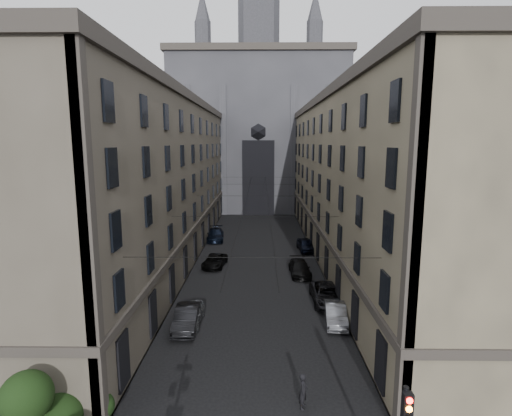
{
  "coord_description": "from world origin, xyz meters",
  "views": [
    {
      "loc": [
        0.48,
        -10.83,
        13.67
      ],
      "look_at": [
        0.19,
        13.08,
        9.71
      ],
      "focal_mm": 28.0,
      "sensor_mm": 36.0,
      "label": 1
    }
  ],
  "objects_px": {
    "car_left_midfar": "(215,261)",
    "car_left_far": "(215,235)",
    "car_right_midnear": "(327,295)",
    "car_right_far": "(306,245)",
    "car_left_near": "(191,314)",
    "car_right_near": "(336,314)",
    "car_right_midfar": "(300,268)",
    "car_left_midnear": "(187,318)",
    "gothic_tower": "(259,122)",
    "pedestrian": "(303,391)"
  },
  "relations": [
    {
      "from": "car_left_midfar",
      "to": "car_left_far",
      "type": "xyz_separation_m",
      "value": [
        -1.28,
        12.11,
        0.15
      ]
    },
    {
      "from": "car_right_midnear",
      "to": "car_right_far",
      "type": "bearing_deg",
      "value": 89.88
    },
    {
      "from": "car_right_midnear",
      "to": "car_left_near",
      "type": "bearing_deg",
      "value": -160.28
    },
    {
      "from": "car_right_near",
      "to": "car_right_midfar",
      "type": "distance_m",
      "value": 11.32
    },
    {
      "from": "car_left_near",
      "to": "car_left_midnear",
      "type": "xyz_separation_m",
      "value": [
        -0.17,
        -0.83,
        0.07
      ]
    },
    {
      "from": "gothic_tower",
      "to": "car_right_far",
      "type": "xyz_separation_m",
      "value": [
        6.2,
        -36.53,
        -17.02
      ]
    },
    {
      "from": "gothic_tower",
      "to": "pedestrian",
      "type": "height_order",
      "value": "gothic_tower"
    },
    {
      "from": "car_left_midnear",
      "to": "pedestrian",
      "type": "distance_m",
      "value": 11.77
    },
    {
      "from": "car_left_midnear",
      "to": "car_right_far",
      "type": "distance_m",
      "value": 24.27
    },
    {
      "from": "car_left_midnear",
      "to": "car_right_near",
      "type": "xyz_separation_m",
      "value": [
        11.19,
        0.99,
        -0.06
      ]
    },
    {
      "from": "car_left_midfar",
      "to": "car_right_near",
      "type": "xyz_separation_m",
      "value": [
        10.82,
        -13.83,
        0.07
      ]
    },
    {
      "from": "car_left_near",
      "to": "car_left_far",
      "type": "height_order",
      "value": "car_left_far"
    },
    {
      "from": "car_right_far",
      "to": "car_left_far",
      "type": "bearing_deg",
      "value": 150.74
    },
    {
      "from": "car_left_midfar",
      "to": "car_right_near",
      "type": "height_order",
      "value": "car_right_near"
    },
    {
      "from": "car_left_near",
      "to": "gothic_tower",
      "type": "bearing_deg",
      "value": 86.02
    },
    {
      "from": "gothic_tower",
      "to": "car_left_near",
      "type": "bearing_deg",
      "value": -94.82
    },
    {
      "from": "car_left_near",
      "to": "car_right_midnear",
      "type": "bearing_deg",
      "value": 20.68
    },
    {
      "from": "gothic_tower",
      "to": "car_left_midfar",
      "type": "distance_m",
      "value": 46.75
    },
    {
      "from": "car_left_midnear",
      "to": "pedestrian",
      "type": "xyz_separation_m",
      "value": [
        7.7,
        -8.9,
        0.16
      ]
    },
    {
      "from": "pedestrian",
      "to": "car_left_far",
      "type": "bearing_deg",
      "value": 29.69
    },
    {
      "from": "car_left_near",
      "to": "car_right_midnear",
      "type": "height_order",
      "value": "car_right_midnear"
    },
    {
      "from": "car_left_midfar",
      "to": "car_right_midnear",
      "type": "distance_m",
      "value": 14.74
    },
    {
      "from": "car_right_midfar",
      "to": "car_left_far",
      "type": "bearing_deg",
      "value": 123.64
    },
    {
      "from": "car_left_near",
      "to": "car_right_midfar",
      "type": "relative_size",
      "value": 0.85
    },
    {
      "from": "gothic_tower",
      "to": "car_right_far",
      "type": "height_order",
      "value": "gothic_tower"
    },
    {
      "from": "car_left_midfar",
      "to": "car_right_midnear",
      "type": "bearing_deg",
      "value": -36.23
    },
    {
      "from": "car_left_far",
      "to": "car_right_near",
      "type": "relative_size",
      "value": 1.25
    },
    {
      "from": "car_left_near",
      "to": "car_right_far",
      "type": "xyz_separation_m",
      "value": [
        11.03,
        20.7,
        0.06
      ]
    },
    {
      "from": "car_right_near",
      "to": "car_left_midnear",
      "type": "bearing_deg",
      "value": -169.65
    },
    {
      "from": "car_left_far",
      "to": "car_right_near",
      "type": "distance_m",
      "value": 28.62
    },
    {
      "from": "car_right_midfar",
      "to": "pedestrian",
      "type": "xyz_separation_m",
      "value": [
        -1.84,
        -21.08,
        0.23
      ]
    },
    {
      "from": "car_left_midnear",
      "to": "car_right_far",
      "type": "bearing_deg",
      "value": 60.31
    },
    {
      "from": "car_right_midnear",
      "to": "pedestrian",
      "type": "height_order",
      "value": "pedestrian"
    },
    {
      "from": "car_left_near",
      "to": "car_left_midfar",
      "type": "relative_size",
      "value": 0.89
    },
    {
      "from": "car_right_midnear",
      "to": "pedestrian",
      "type": "distance_m",
      "value": 14.14
    },
    {
      "from": "car_right_far",
      "to": "pedestrian",
      "type": "xyz_separation_m",
      "value": [
        -3.49,
        -30.43,
        0.17
      ]
    },
    {
      "from": "car_left_near",
      "to": "pedestrian",
      "type": "bearing_deg",
      "value": -51.39
    },
    {
      "from": "car_left_midfar",
      "to": "car_right_midfar",
      "type": "bearing_deg",
      "value": -9.44
    },
    {
      "from": "car_left_near",
      "to": "car_right_far",
      "type": "bearing_deg",
      "value": 62.8
    },
    {
      "from": "car_right_midfar",
      "to": "car_right_near",
      "type": "bearing_deg",
      "value": -83.32
    },
    {
      "from": "car_right_near",
      "to": "car_right_far",
      "type": "relative_size",
      "value": 0.97
    },
    {
      "from": "car_left_midnear",
      "to": "car_left_midfar",
      "type": "xyz_separation_m",
      "value": [
        0.38,
        14.81,
        -0.13
      ]
    },
    {
      "from": "car_left_far",
      "to": "car_left_midfar",
      "type": "bearing_deg",
      "value": -88.37
    },
    {
      "from": "car_left_midfar",
      "to": "car_right_midnear",
      "type": "xyz_separation_m",
      "value": [
        10.82,
        -10.01,
        0.11
      ]
    },
    {
      "from": "car_left_midnear",
      "to": "car_right_far",
      "type": "xyz_separation_m",
      "value": [
        11.19,
        21.53,
        -0.01
      ]
    },
    {
      "from": "pedestrian",
      "to": "car_left_near",
      "type": "bearing_deg",
      "value": 53.95
    },
    {
      "from": "car_left_midnear",
      "to": "pedestrian",
      "type": "relative_size",
      "value": 2.53
    },
    {
      "from": "car_right_far",
      "to": "car_left_midfar",
      "type": "bearing_deg",
      "value": -153.41
    },
    {
      "from": "car_right_midfar",
      "to": "car_right_midnear",
      "type": "bearing_deg",
      "value": -79.1
    },
    {
      "from": "car_right_near",
      "to": "car_right_midnear",
      "type": "height_order",
      "value": "car_right_midnear"
    }
  ]
}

